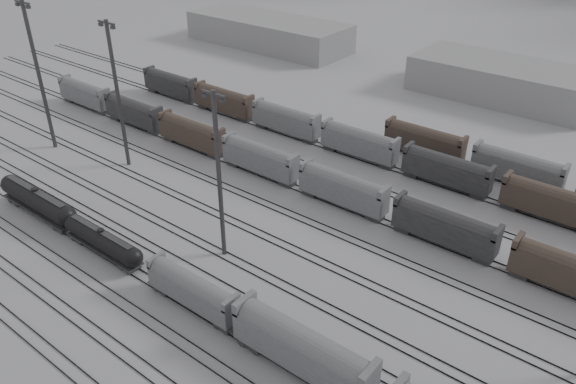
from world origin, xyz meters
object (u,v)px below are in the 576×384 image
Objects in this scene: tank_car_b at (102,240)px; hopper_car_b at (302,348)px; hopper_car_a at (193,289)px; tank_car_a at (37,200)px; light_mast_a at (39,73)px; light_mast_c at (219,174)px.

hopper_car_b is (34.28, 0.00, 1.41)m from tank_car_b.
hopper_car_a is 16.42m from hopper_car_b.
hopper_car_a is (34.05, 0.00, 0.33)m from tank_car_a.
hopper_car_a is (17.88, 0.00, 0.68)m from tank_car_b.
hopper_car_b is at bearing 0.00° from tank_car_a.
tank_car_b is at bearing -22.52° from light_mast_a.
light_mast_c is at bearing 115.27° from hopper_car_a.
hopper_car_a reaches higher than tank_car_b.
hopper_car_a is 0.49× the size of light_mast_a.
tank_car_a is 0.67× the size of light_mast_a.
light_mast_c is at bearing 38.42° from tank_car_b.
tank_car_a reaches higher than tank_car_b.
tank_car_b is 0.58× the size of light_mast_a.
tank_car_b is 0.67× the size of light_mast_c.
light_mast_c reaches higher than tank_car_b.
light_mast_a is (-70.54, 15.04, 10.84)m from hopper_car_b.
tank_car_a is at bearing 180.00° from tank_car_b.
hopper_car_a reaches higher than tank_car_a.
tank_car_b is at bearing -180.00° from hopper_car_a.
tank_car_b is at bearing -0.00° from tank_car_a.
tank_car_a is 50.47m from hopper_car_b.
hopper_car_b is 72.93m from light_mast_a.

